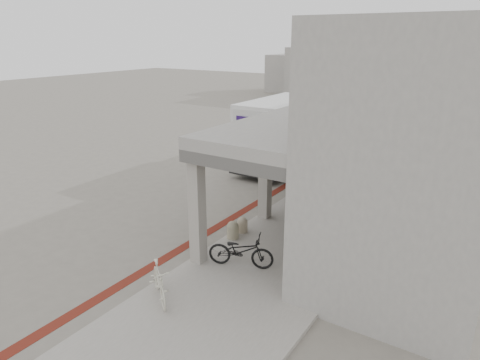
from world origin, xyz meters
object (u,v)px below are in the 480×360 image
Objects in this scene: bench at (324,247)px; bicycle_cream at (159,282)px; fedex_truck at (291,129)px; utility_cabinet at (329,208)px; bicycle_black at (241,251)px.

bicycle_cream is at bearing -107.24° from bench.
fedex_truck reaches higher than utility_cabinet.
bicycle_black is 2.68m from bicycle_cream.
fedex_truck is 11.79m from bicycle_black.
fedex_truck is 10.93m from bench.
utility_cabinet is at bearing -54.05° from fedex_truck.
bench is 2.71m from utility_cabinet.
utility_cabinet reaches higher than bicycle_cream.
fedex_truck is 8.31m from utility_cabinet.
bicycle_cream reaches higher than bench.
bench is at bearing -82.25° from utility_cabinet.
fedex_truck is 5.08× the size of bicycle_cream.
fedex_truck is 4.29× the size of bicycle_black.
fedex_truck is 4.02× the size of bench.
bicycle_black is at bearing 18.70° from bicycle_cream.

